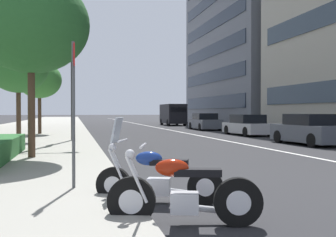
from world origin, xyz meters
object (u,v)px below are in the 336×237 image
(motorcycle_nearest_camera, at_px, (183,195))
(car_far_down_avenue, at_px, (248,126))
(motorcycle_second_in_row, at_px, (156,178))
(street_tree_near_plaza_corner, at_px, (18,68))
(car_approaching_light, at_px, (205,122))
(street_tree_far_plaza, at_px, (39,80))
(parking_sign_by_curb, at_px, (74,100))
(street_tree_by_lamp_post, at_px, (31,24))
(delivery_van_ahead, at_px, (173,114))
(car_lead_in_lane, at_px, (309,130))
(street_lamp_with_banners, at_px, (78,31))

(motorcycle_nearest_camera, xyz_separation_m, car_far_down_avenue, (19.01, -9.75, 0.21))
(motorcycle_second_in_row, distance_m, street_tree_near_plaza_corner, 14.69)
(car_approaching_light, xyz_separation_m, street_tree_far_plaza, (-5.84, 13.12, 2.93))
(car_far_down_avenue, height_order, parking_sign_by_curb, parking_sign_by_curb)
(motorcycle_second_in_row, distance_m, street_tree_by_lamp_post, 7.78)
(motorcycle_nearest_camera, height_order, motorcycle_second_in_row, motorcycle_second_in_row)
(delivery_van_ahead, bearing_deg, car_approaching_light, 179.89)
(motorcycle_nearest_camera, xyz_separation_m, car_approaching_light, (27.17, -9.52, 0.24))
(motorcycle_nearest_camera, relative_size, car_lead_in_lane, 0.49)
(car_approaching_light, distance_m, parking_sign_by_curb, 27.20)
(car_lead_in_lane, height_order, delivery_van_ahead, delivery_van_ahead)
(motorcycle_second_in_row, relative_size, street_tree_near_plaza_corner, 0.44)
(car_approaching_light, height_order, street_tree_by_lamp_post, street_tree_by_lamp_post)
(motorcycle_second_in_row, height_order, delivery_van_ahead, delivery_van_ahead)
(motorcycle_second_in_row, xyz_separation_m, street_tree_near_plaza_corner, (13.76, 3.99, 3.24))
(car_approaching_light, bearing_deg, parking_sign_by_curb, 157.24)
(parking_sign_by_curb, relative_size, street_lamp_with_banners, 0.29)
(car_lead_in_lane, bearing_deg, motorcycle_second_in_row, 133.95)
(street_tree_by_lamp_post, height_order, street_tree_far_plaza, street_tree_by_lamp_post)
(car_lead_in_lane, xyz_separation_m, street_tree_near_plaza_corner, (3.70, 13.49, 2.99))
(car_approaching_light, height_order, street_tree_near_plaza_corner, street_tree_near_plaza_corner)
(motorcycle_nearest_camera, xyz_separation_m, street_tree_by_lamp_post, (7.63, 2.72, 3.83))
(delivery_van_ahead, bearing_deg, street_tree_near_plaza_corner, 151.21)
(motorcycle_second_in_row, bearing_deg, car_lead_in_lane, -112.37)
(street_tree_by_lamp_post, bearing_deg, car_lead_in_lane, -72.51)
(delivery_van_ahead, xyz_separation_m, street_tree_by_lamp_post, (-31.73, 12.46, 2.94))
(car_lead_in_lane, distance_m, street_tree_by_lamp_post, 13.21)
(motorcycle_nearest_camera, xyz_separation_m, street_tree_far_plaza, (21.33, 3.60, 3.17))
(street_lamp_with_banners, height_order, street_tree_far_plaza, street_lamp_with_banners)
(delivery_van_ahead, relative_size, parking_sign_by_curb, 1.98)
(car_approaching_light, relative_size, street_lamp_with_banners, 0.47)
(motorcycle_second_in_row, xyz_separation_m, car_lead_in_lane, (10.07, -9.50, 0.25))
(car_lead_in_lane, bearing_deg, delivery_van_ahead, -3.39)
(street_tree_near_plaza_corner, relative_size, street_tree_far_plaza, 1.02)
(motorcycle_second_in_row, xyz_separation_m, street_lamp_with_banners, (13.58, 1.16, 5.16))
(motorcycle_second_in_row, bearing_deg, street_tree_by_lamp_post, -46.15)
(motorcycle_second_in_row, distance_m, parking_sign_by_curb, 2.11)
(car_approaching_light, distance_m, delivery_van_ahead, 12.21)
(parking_sign_by_curb, bearing_deg, delivery_van_ahead, -16.80)
(delivery_van_ahead, xyz_separation_m, parking_sign_by_curb, (-37.06, 11.19, 0.46))
(street_tree_by_lamp_post, bearing_deg, street_tree_far_plaza, 3.68)
(car_lead_in_lane, bearing_deg, parking_sign_by_curb, 127.40)
(street_tree_near_plaza_corner, bearing_deg, street_tree_far_plaza, -4.37)
(motorcycle_second_in_row, height_order, car_approaching_light, motorcycle_second_in_row)
(street_tree_near_plaza_corner, bearing_deg, delivery_van_ahead, -29.72)
(motorcycle_nearest_camera, bearing_deg, street_tree_by_lamp_post, -54.36)
(street_lamp_with_banners, bearing_deg, street_tree_far_plaza, 20.34)
(motorcycle_second_in_row, bearing_deg, street_tree_far_plaza, -59.03)
(street_lamp_with_banners, bearing_deg, motorcycle_nearest_camera, -175.25)
(motorcycle_nearest_camera, bearing_deg, delivery_van_ahead, -87.89)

